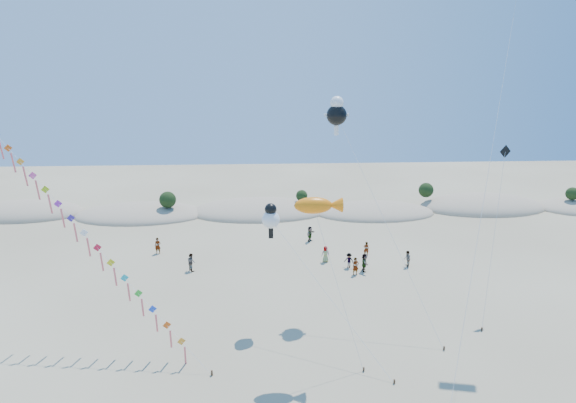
{
  "coord_description": "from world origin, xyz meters",
  "views": [
    {
      "loc": [
        0.56,
        -18.77,
        19.35
      ],
      "look_at": [
        2.36,
        14.0,
        10.2
      ],
      "focal_mm": 30.0,
      "sensor_mm": 36.0,
      "label": 1
    }
  ],
  "objects": [
    {
      "name": "fish_kite",
      "position": [
        4.15,
        10.64,
        10.84
      ],
      "size": [
        4.55,
        2.75,
        11.4
      ],
      "color": "#3F2D1E",
      "rests_on": "ground"
    },
    {
      "name": "beachgoers",
      "position": [
        6.06,
        27.29,
        0.86
      ],
      "size": [
        26.49,
        10.68,
        1.82
      ],
      "color": "slate",
      "rests_on": "ground"
    },
    {
      "name": "cartoon_kite_high",
      "position": [
        6.61,
        19.93,
        15.85
      ],
      "size": [
        7.72,
        10.2,
        17.2
      ],
      "color": "#3F2D1E",
      "rests_on": "ground"
    },
    {
      "name": "kite_train",
      "position": [
        -14.77,
        15.29,
        10.73
      ],
      "size": [
        22.56,
        12.68,
        20.67
      ],
      "color": "#3F2D1E",
      "rests_on": "ground"
    },
    {
      "name": "dune_ridge",
      "position": [
        1.06,
        45.14,
        0.11
      ],
      "size": [
        145.3,
        11.49,
        5.57
      ],
      "color": "gray",
      "rests_on": "ground"
    },
    {
      "name": "dark_kite",
      "position": [
        19.37,
        17.12,
        9.66
      ],
      "size": [
        3.59,
        5.71,
        13.4
      ],
      "color": "#3F2D1E",
      "rests_on": "ground"
    },
    {
      "name": "cartoon_kite_low",
      "position": [
        1.17,
        15.7,
        8.48
      ],
      "size": [
        8.32,
        9.34,
        9.6
      ],
      "color": "#3F2D1E",
      "rests_on": "ground"
    },
    {
      "name": "parafoil_kite",
      "position": [
        18.56,
        16.57,
        23.91
      ],
      "size": [
        9.92,
        15.53,
        24.92
      ],
      "color": "#3F2D1E",
      "rests_on": "ground"
    }
  ]
}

